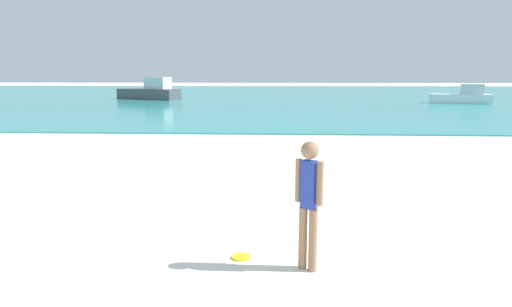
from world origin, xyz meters
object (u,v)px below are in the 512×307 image
Objects in this scene: person_standing at (309,198)px; boat_near at (463,97)px; frisbee at (241,257)px; boat_far at (151,92)px.

person_standing is 32.21m from boat_near.
frisbee is 32.30m from boat_near.
boat_far reaches higher than boat_near.
boat_far is at bearing 5.71° from boat_near.
boat_far is at bearing 107.89° from frisbee.
boat_near is (14.30, 28.96, 0.55)m from frisbee.
boat_near is at bearing -166.47° from boat_far.
frisbee is at bearing 78.09° from boat_near.
boat_far reaches higher than frisbee.
person_standing is 34.95m from boat_far.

